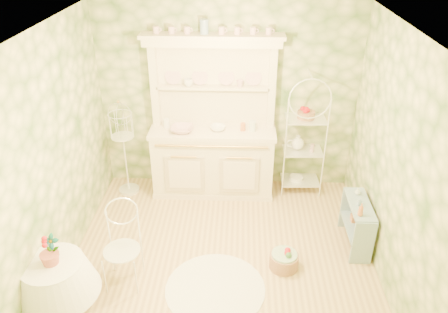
{
  "coord_description": "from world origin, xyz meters",
  "views": [
    {
      "loc": [
        0.18,
        -3.95,
        3.64
      ],
      "look_at": [
        0.0,
        0.5,
        1.15
      ],
      "focal_mm": 35.0,
      "sensor_mm": 36.0,
      "label": 1
    }
  ],
  "objects_px": {
    "side_shelf": "(356,225)",
    "round_table": "(58,288)",
    "bakers_rack": "(304,136)",
    "cafe_chair": "(122,249)",
    "floor_basket": "(284,259)",
    "kitchen_dresser": "(213,120)",
    "birdcage_stand": "(124,145)"
  },
  "relations": [
    {
      "from": "bakers_rack",
      "to": "side_shelf",
      "type": "height_order",
      "value": "bakers_rack"
    },
    {
      "from": "kitchen_dresser",
      "to": "cafe_chair",
      "type": "distance_m",
      "value": 2.2
    },
    {
      "from": "kitchen_dresser",
      "to": "round_table",
      "type": "bearing_deg",
      "value": -120.23
    },
    {
      "from": "side_shelf",
      "to": "round_table",
      "type": "relative_size",
      "value": 0.92
    },
    {
      "from": "kitchen_dresser",
      "to": "cafe_chair",
      "type": "relative_size",
      "value": 2.41
    },
    {
      "from": "kitchen_dresser",
      "to": "floor_basket",
      "type": "xyz_separation_m",
      "value": [
        0.92,
        -1.59,
        -1.03
      ]
    },
    {
      "from": "kitchen_dresser",
      "to": "bakers_rack",
      "type": "xyz_separation_m",
      "value": [
        1.29,
        0.1,
        -0.27
      ]
    },
    {
      "from": "kitchen_dresser",
      "to": "round_table",
      "type": "relative_size",
      "value": 3.02
    },
    {
      "from": "side_shelf",
      "to": "round_table",
      "type": "xyz_separation_m",
      "value": [
        -3.23,
        -1.25,
        0.08
      ]
    },
    {
      "from": "cafe_chair",
      "to": "floor_basket",
      "type": "bearing_deg",
      "value": -5.01
    },
    {
      "from": "bakers_rack",
      "to": "birdcage_stand",
      "type": "bearing_deg",
      "value": -177.92
    },
    {
      "from": "cafe_chair",
      "to": "bakers_rack",
      "type": "bearing_deg",
      "value": 28.08
    },
    {
      "from": "bakers_rack",
      "to": "side_shelf",
      "type": "relative_size",
      "value": 2.51
    },
    {
      "from": "round_table",
      "to": "cafe_chair",
      "type": "bearing_deg",
      "value": 43.32
    },
    {
      "from": "bakers_rack",
      "to": "cafe_chair",
      "type": "relative_size",
      "value": 1.85
    },
    {
      "from": "kitchen_dresser",
      "to": "round_table",
      "type": "xyz_separation_m",
      "value": [
        -1.4,
        -2.4,
        -0.77
      ]
    },
    {
      "from": "bakers_rack",
      "to": "round_table",
      "type": "distance_m",
      "value": 3.7
    },
    {
      "from": "cafe_chair",
      "to": "birdcage_stand",
      "type": "height_order",
      "value": "birdcage_stand"
    },
    {
      "from": "kitchen_dresser",
      "to": "round_table",
      "type": "height_order",
      "value": "kitchen_dresser"
    },
    {
      "from": "birdcage_stand",
      "to": "floor_basket",
      "type": "height_order",
      "value": "birdcage_stand"
    },
    {
      "from": "floor_basket",
      "to": "kitchen_dresser",
      "type": "bearing_deg",
      "value": 120.1
    },
    {
      "from": "round_table",
      "to": "floor_basket",
      "type": "height_order",
      "value": "round_table"
    },
    {
      "from": "birdcage_stand",
      "to": "floor_basket",
      "type": "distance_m",
      "value": 2.74
    },
    {
      "from": "cafe_chair",
      "to": "floor_basket",
      "type": "height_order",
      "value": "cafe_chair"
    },
    {
      "from": "side_shelf",
      "to": "birdcage_stand",
      "type": "bearing_deg",
      "value": 166.99
    },
    {
      "from": "cafe_chair",
      "to": "birdcage_stand",
      "type": "xyz_separation_m",
      "value": [
        -0.39,
        1.83,
        0.29
      ]
    },
    {
      "from": "cafe_chair",
      "to": "birdcage_stand",
      "type": "distance_m",
      "value": 1.89
    },
    {
      "from": "round_table",
      "to": "bakers_rack",
      "type": "bearing_deg",
      "value": 42.93
    },
    {
      "from": "side_shelf",
      "to": "kitchen_dresser",
      "type": "bearing_deg",
      "value": 154.11
    },
    {
      "from": "bakers_rack",
      "to": "cafe_chair",
      "type": "height_order",
      "value": "bakers_rack"
    },
    {
      "from": "bakers_rack",
      "to": "cafe_chair",
      "type": "xyz_separation_m",
      "value": [
        -2.16,
        -2.0,
        -0.4
      ]
    },
    {
      "from": "cafe_chair",
      "to": "kitchen_dresser",
      "type": "bearing_deg",
      "value": 50.65
    }
  ]
}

